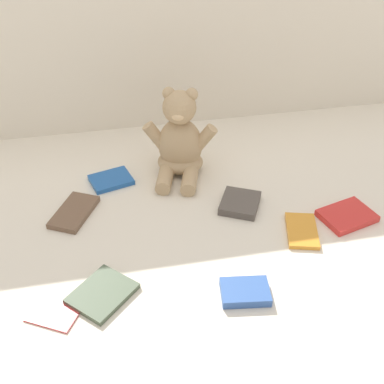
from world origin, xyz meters
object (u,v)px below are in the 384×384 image
object	(u,v)px
book_case_0	(54,313)
book_case_3	(102,294)
book_case_5	(240,203)
book_case_1	(245,292)
book_case_4	(302,231)
book_case_6	(74,211)
book_case_7	(111,180)
teddy_bear	(180,143)
book_case_2	(347,216)

from	to	relation	value
book_case_0	book_case_3	bearing A→B (deg)	136.72
book_case_3	book_case_5	bearing A→B (deg)	78.24
book_case_1	book_case_3	world-z (taller)	book_case_1
book_case_1	book_case_4	distance (m)	0.24
book_case_6	book_case_5	bearing A→B (deg)	20.28
book_case_3	book_case_4	xyz separation A→B (m)	(0.46, 0.10, -0.00)
book_case_1	book_case_7	size ratio (longest dim) A/B	0.93
teddy_bear	book_case_0	world-z (taller)	teddy_bear
book_case_3	book_case_0	bearing A→B (deg)	-117.37
teddy_bear	book_case_7	distance (m)	0.20
book_case_4	book_case_0	bearing A→B (deg)	28.60
book_case_4	book_case_7	xyz separation A→B (m)	(-0.41, 0.29, 0.00)
book_case_3	book_case_5	distance (m)	0.41
book_case_2	book_case_4	bearing A→B (deg)	86.74
book_case_0	book_case_6	world-z (taller)	book_case_6
book_case_7	book_case_3	bearing A→B (deg)	-21.87
book_case_5	book_case_6	world-z (taller)	book_case_5
book_case_3	book_case_2	bearing A→B (deg)	57.84
book_case_1	book_case_7	bearing A→B (deg)	-144.23
book_case_0	book_case_7	distance (m)	0.44
book_case_1	book_case_4	xyz separation A→B (m)	(0.18, 0.16, -0.00)
book_case_5	book_case_6	bearing A→B (deg)	-160.47
book_case_4	book_case_7	world-z (taller)	book_case_7
book_case_4	book_case_5	distance (m)	0.17
teddy_bear	book_case_7	world-z (taller)	teddy_bear
book_case_3	book_case_4	distance (m)	0.47
book_case_0	book_case_3	xyz separation A→B (m)	(0.09, 0.03, 0.00)
book_case_0	book_case_5	xyz separation A→B (m)	(0.44, 0.25, 0.01)
book_case_1	book_case_7	distance (m)	0.50
book_case_6	book_case_2	bearing A→B (deg)	14.66
book_case_3	book_case_5	xyz separation A→B (m)	(0.34, 0.22, 0.00)
teddy_bear	book_case_7	bearing A→B (deg)	-158.73
book_case_0	book_case_5	distance (m)	0.50
teddy_bear	book_case_2	distance (m)	0.45
book_case_0	book_case_4	size ratio (longest dim) A/B	0.79
book_case_1	book_case_4	bearing A→B (deg)	138.82
book_case_4	book_case_3	bearing A→B (deg)	27.79
book_case_0	book_case_6	size ratio (longest dim) A/B	0.69
teddy_bear	book_case_3	size ratio (longest dim) A/B	1.99
book_case_5	teddy_bear	bearing A→B (deg)	149.23
book_case_3	book_case_7	xyz separation A→B (m)	(0.04, 0.39, 0.00)
book_case_4	teddy_bear	bearing A→B (deg)	-37.75
teddy_bear	book_case_6	bearing A→B (deg)	-138.68
book_case_3	book_case_7	world-z (taller)	book_case_7
book_case_3	book_case_5	size ratio (longest dim) A/B	1.20
teddy_bear	book_case_5	bearing A→B (deg)	-41.16
book_case_0	book_case_7	world-z (taller)	book_case_7
book_case_0	book_case_6	bearing A→B (deg)	-158.18
book_case_2	book_case_6	distance (m)	0.65
book_case_2	book_case_7	distance (m)	0.60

